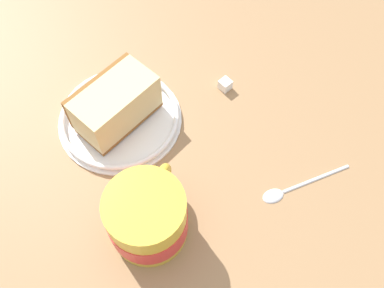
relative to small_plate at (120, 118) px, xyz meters
The scene contains 6 objects.
ground_plane 4.43cm from the small_plate, 23.12° to the right, with size 134.06×134.06×2.50cm, color #936D47.
small_plate is the anchor object (origin of this frame).
cake_slice 3.32cm from the small_plate, 151.02° to the left, with size 11.64×13.67×6.55cm.
tea_mug 17.81cm from the small_plate, 59.14° to the right, with size 9.91×12.41×9.01cm.
teaspoon 26.23cm from the small_plate, 11.85° to the right, with size 11.52×8.81×0.80cm.
sugar_cube 16.86cm from the small_plate, 34.50° to the left, with size 1.66×1.66×1.66cm, color white.
Camera 1 is at (14.82, -29.92, 54.27)cm, focal length 40.61 mm.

